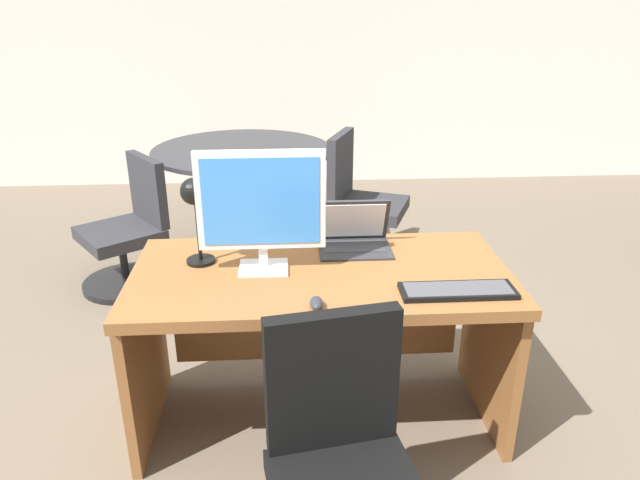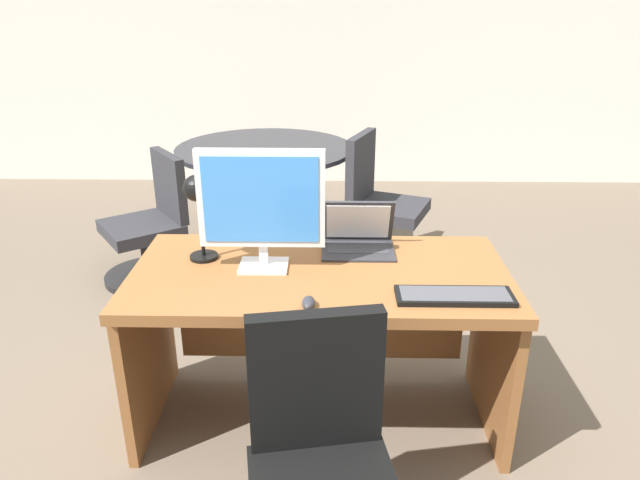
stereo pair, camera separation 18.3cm
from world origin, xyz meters
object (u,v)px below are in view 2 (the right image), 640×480
laptop (358,233)px  meeting_table (265,172)px  monitor (261,203)px  keyboard (454,296)px  desk (320,308)px  desk_lamp (198,199)px  meeting_chair_far (381,215)px  meeting_chair_near (151,232)px  mouse (308,303)px

laptop → meeting_table: laptop is taller
monitor → keyboard: monitor is taller
desk → desk_lamp: size_ratio=4.09×
keyboard → meeting_chair_far: (-0.12, 1.86, -0.37)m
desk → keyboard: keyboard is taller
desk → meeting_chair_near: size_ratio=1.84×
desk_lamp → meeting_table: (0.06, 1.87, -0.43)m
monitor → mouse: bearing=-59.4°
monitor → mouse: (0.20, -0.34, -0.27)m
desk → mouse: (-0.03, -0.35, 0.22)m
keyboard → meeting_chair_far: meeting_chair_far is taller
meeting_chair_far → keyboard: bearing=-86.3°
laptop → meeting_table: size_ratio=0.25×
desk → monitor: monitor is taller
monitor → mouse: 0.47m
laptop → mouse: (-0.20, -0.55, -0.05)m
keyboard → meeting_table: (-0.94, 2.19, -0.16)m
meeting_table → meeting_chair_far: meeting_chair_far is taller
desk_lamp → meeting_table: size_ratio=0.30×
monitor → keyboard: (0.74, -0.26, -0.27)m
desk → keyboard: (0.51, -0.27, 0.21)m
desk → keyboard: size_ratio=3.55×
keyboard → meeting_table: meeting_table is taller
meeting_table → meeting_chair_near: bearing=-143.9°
mouse → meeting_table: size_ratio=0.07×
laptop → desk_lamp: desk_lamp is taller
desk → laptop: 0.37m
desk → monitor: 0.54m
keyboard → desk_lamp: desk_lamp is taller
meeting_table → meeting_chair_near: size_ratio=1.51×
desk → meeting_chair_near: 1.82m
keyboard → mouse: (-0.54, -0.08, 0.01)m
keyboard → desk_lamp: 1.09m
mouse → meeting_table: 2.31m
monitor → laptop: size_ratio=1.61×
mouse → desk_lamp: (-0.47, 0.40, 0.26)m
mouse → meeting_table: bearing=100.0°
laptop → desk: bearing=-129.3°
mouse → meeting_chair_near: size_ratio=0.10×
monitor → desk_lamp: 0.27m
laptop → desk_lamp: size_ratio=0.83×
meeting_chair_far → meeting_chair_near: bearing=-172.9°
meeting_chair_far → laptop: bearing=-99.2°
meeting_chair_near → keyboard: bearing=-45.0°
meeting_chair_near → desk: bearing=-50.3°
meeting_table → meeting_chair_far: (0.82, -0.33, -0.21)m
desk → meeting_chair_near: (-1.16, 1.39, -0.22)m
desk → desk_lamp: bearing=174.7°
desk → mouse: 0.42m
monitor → laptop: (0.40, 0.22, -0.22)m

